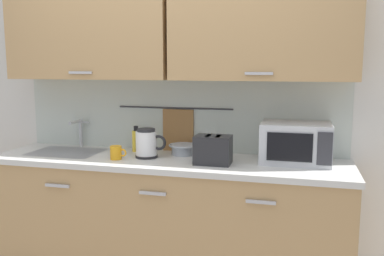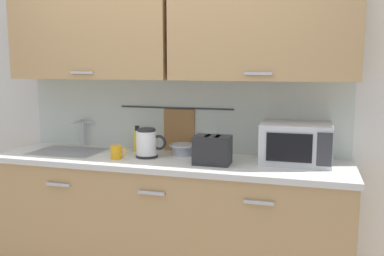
{
  "view_description": "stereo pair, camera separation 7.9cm",
  "coord_description": "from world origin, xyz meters",
  "px_view_note": "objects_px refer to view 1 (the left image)",
  "views": [
    {
      "loc": [
        0.89,
        -2.43,
        1.55
      ],
      "look_at": [
        0.17,
        0.33,
        1.12
      ],
      "focal_mm": 38.86,
      "sensor_mm": 36.0,
      "label": 1
    },
    {
      "loc": [
        0.96,
        -2.41,
        1.55
      ],
      "look_at": [
        0.17,
        0.33,
        1.12
      ],
      "focal_mm": 38.86,
      "sensor_mm": 36.0,
      "label": 2
    }
  ],
  "objects_px": {
    "microwave": "(296,143)",
    "mug_near_sink": "(116,153)",
    "electric_kettle": "(147,144)",
    "mixing_bowl": "(183,149)",
    "toaster": "(213,150)",
    "dish_soap_bottle": "(136,140)"
  },
  "relations": [
    {
      "from": "microwave",
      "to": "toaster",
      "type": "height_order",
      "value": "microwave"
    },
    {
      "from": "mug_near_sink",
      "to": "toaster",
      "type": "height_order",
      "value": "toaster"
    },
    {
      "from": "electric_kettle",
      "to": "mixing_bowl",
      "type": "bearing_deg",
      "value": 35.21
    },
    {
      "from": "dish_soap_bottle",
      "to": "mug_near_sink",
      "type": "relative_size",
      "value": 1.63
    },
    {
      "from": "mixing_bowl",
      "to": "microwave",
      "type": "bearing_deg",
      "value": -3.35
    },
    {
      "from": "electric_kettle",
      "to": "toaster",
      "type": "height_order",
      "value": "electric_kettle"
    },
    {
      "from": "mixing_bowl",
      "to": "toaster",
      "type": "bearing_deg",
      "value": -40.43
    },
    {
      "from": "microwave",
      "to": "mug_near_sink",
      "type": "xyz_separation_m",
      "value": [
        -1.21,
        -0.22,
        -0.09
      ]
    },
    {
      "from": "mug_near_sink",
      "to": "microwave",
      "type": "bearing_deg",
      "value": 10.36
    },
    {
      "from": "dish_soap_bottle",
      "to": "mixing_bowl",
      "type": "bearing_deg",
      "value": -2.88
    },
    {
      "from": "electric_kettle",
      "to": "mug_near_sink",
      "type": "distance_m",
      "value": 0.22
    },
    {
      "from": "electric_kettle",
      "to": "mug_near_sink",
      "type": "bearing_deg",
      "value": -149.47
    },
    {
      "from": "toaster",
      "to": "mug_near_sink",
      "type": "bearing_deg",
      "value": -176.83
    },
    {
      "from": "microwave",
      "to": "toaster",
      "type": "distance_m",
      "value": 0.56
    },
    {
      "from": "microwave",
      "to": "mug_near_sink",
      "type": "height_order",
      "value": "microwave"
    },
    {
      "from": "electric_kettle",
      "to": "dish_soap_bottle",
      "type": "bearing_deg",
      "value": 131.12
    },
    {
      "from": "dish_soap_bottle",
      "to": "mug_near_sink",
      "type": "xyz_separation_m",
      "value": [
        -0.03,
        -0.29,
        -0.04
      ]
    },
    {
      "from": "microwave",
      "to": "dish_soap_bottle",
      "type": "relative_size",
      "value": 2.35
    },
    {
      "from": "microwave",
      "to": "electric_kettle",
      "type": "xyz_separation_m",
      "value": [
        -1.02,
        -0.11,
        -0.03
      ]
    },
    {
      "from": "microwave",
      "to": "mug_near_sink",
      "type": "bearing_deg",
      "value": -169.64
    },
    {
      "from": "dish_soap_bottle",
      "to": "mug_near_sink",
      "type": "distance_m",
      "value": 0.29
    },
    {
      "from": "electric_kettle",
      "to": "mug_near_sink",
      "type": "height_order",
      "value": "electric_kettle"
    }
  ]
}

